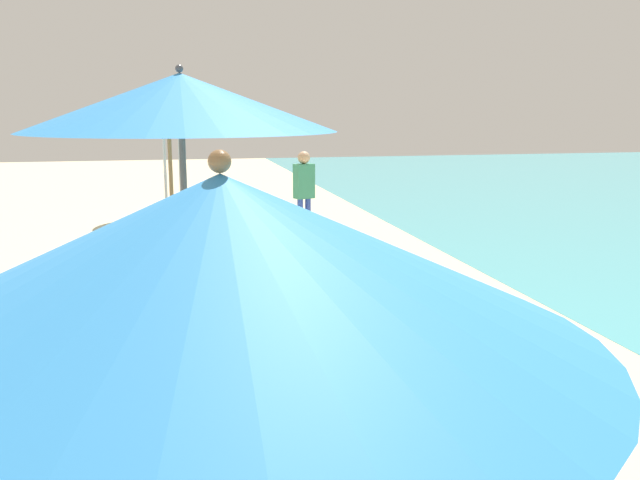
{
  "coord_description": "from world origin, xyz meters",
  "views": [
    {
      "loc": [
        0.42,
        5.64,
        2.55
      ],
      "look_at": [
        1.71,
        11.47,
        1.37
      ],
      "focal_mm": 37.52,
      "sensor_mm": 36.0,
      "label": 1
    }
  ],
  "objects_px": {
    "lounger_fourth_inland": "(304,449)",
    "umbrella_farthest": "(178,111)",
    "umbrella_sixth": "(162,105)",
    "lounger_fifth_shoreside": "(213,265)",
    "umbrella_third": "(222,261)",
    "lounger_farthest_inland": "(224,208)",
    "lounger_fourth_shoreside": "(245,339)",
    "beach_ball": "(9,291)",
    "cooler_box": "(319,244)",
    "lounger_sixth_inland": "(224,241)",
    "lounger_sixth_shoreside": "(212,218)",
    "lounger_farthest_shoreside": "(210,199)",
    "person_walking_mid": "(304,187)",
    "umbrella_fifth": "(168,110)",
    "umbrella_fourth": "(181,103)"
  },
  "relations": [
    {
      "from": "umbrella_sixth",
      "to": "beach_ball",
      "type": "distance_m",
      "value": 4.58
    },
    {
      "from": "umbrella_third",
      "to": "beach_ball",
      "type": "relative_size",
      "value": 6.29
    },
    {
      "from": "umbrella_fourth",
      "to": "lounger_fourth_shoreside",
      "type": "distance_m",
      "value": 2.5
    },
    {
      "from": "lounger_fifth_shoreside",
      "to": "umbrella_farthest",
      "type": "xyz_separation_m",
      "value": [
        -0.35,
        6.19,
        2.23
      ]
    },
    {
      "from": "umbrella_fourth",
      "to": "umbrella_fifth",
      "type": "distance_m",
      "value": 3.3
    },
    {
      "from": "umbrella_fifth",
      "to": "person_walking_mid",
      "type": "relative_size",
      "value": 1.62
    },
    {
      "from": "lounger_fourth_inland",
      "to": "lounger_farthest_inland",
      "type": "bearing_deg",
      "value": 77.02
    },
    {
      "from": "umbrella_third",
      "to": "beach_ball",
      "type": "bearing_deg",
      "value": 106.97
    },
    {
      "from": "lounger_sixth_inland",
      "to": "lounger_fourth_shoreside",
      "type": "bearing_deg",
      "value": -79.8
    },
    {
      "from": "lounger_fifth_shoreside",
      "to": "umbrella_third",
      "type": "bearing_deg",
      "value": -102.07
    },
    {
      "from": "umbrella_fourth",
      "to": "umbrella_fifth",
      "type": "bearing_deg",
      "value": 91.78
    },
    {
      "from": "lounger_fourth_inland",
      "to": "lounger_sixth_inland",
      "type": "xyz_separation_m",
      "value": [
        0.04,
        7.25,
        -0.01
      ]
    },
    {
      "from": "umbrella_fifth",
      "to": "person_walking_mid",
      "type": "distance_m",
      "value": 4.73
    },
    {
      "from": "umbrella_farthest",
      "to": "lounger_fourth_inland",
      "type": "bearing_deg",
      "value": -87.15
    },
    {
      "from": "lounger_farthest_shoreside",
      "to": "beach_ball",
      "type": "distance_m",
      "value": 8.55
    },
    {
      "from": "beach_ball",
      "to": "cooler_box",
      "type": "xyz_separation_m",
      "value": [
        4.66,
        2.25,
        -0.03
      ]
    },
    {
      "from": "lounger_sixth_shoreside",
      "to": "lounger_farthest_shoreside",
      "type": "relative_size",
      "value": 1.11
    },
    {
      "from": "umbrella_farthest",
      "to": "lounger_sixth_shoreside",
      "type": "bearing_deg",
      "value": -75.52
    },
    {
      "from": "umbrella_third",
      "to": "lounger_sixth_inland",
      "type": "relative_size",
      "value": 1.67
    },
    {
      "from": "lounger_farthest_inland",
      "to": "lounger_fourth_shoreside",
      "type": "bearing_deg",
      "value": -82.97
    },
    {
      "from": "umbrella_fifth",
      "to": "lounger_farthest_inland",
      "type": "distance_m",
      "value": 6.78
    },
    {
      "from": "umbrella_third",
      "to": "lounger_fourth_shoreside",
      "type": "bearing_deg",
      "value": 83.61
    },
    {
      "from": "lounger_sixth_shoreside",
      "to": "cooler_box",
      "type": "xyz_separation_m",
      "value": [
        1.74,
        -2.31,
        -0.17
      ]
    },
    {
      "from": "lounger_sixth_shoreside",
      "to": "person_walking_mid",
      "type": "bearing_deg",
      "value": -50.81
    },
    {
      "from": "lounger_farthest_shoreside",
      "to": "lounger_fourth_shoreside",
      "type": "bearing_deg",
      "value": -103.13
    },
    {
      "from": "person_walking_mid",
      "to": "umbrella_sixth",
      "type": "bearing_deg",
      "value": 67.33
    },
    {
      "from": "umbrella_fourth",
      "to": "umbrella_sixth",
      "type": "bearing_deg",
      "value": 91.64
    },
    {
      "from": "beach_ball",
      "to": "cooler_box",
      "type": "bearing_deg",
      "value": 25.8
    },
    {
      "from": "lounger_fourth_inland",
      "to": "umbrella_sixth",
      "type": "relative_size",
      "value": 0.5
    },
    {
      "from": "umbrella_sixth",
      "to": "lounger_fifth_shoreside",
      "type": "bearing_deg",
      "value": -76.32
    },
    {
      "from": "umbrella_sixth",
      "to": "person_walking_mid",
      "type": "distance_m",
      "value": 2.97
    },
    {
      "from": "lounger_fourth_inland",
      "to": "lounger_fifth_shoreside",
      "type": "bearing_deg",
      "value": 81.06
    },
    {
      "from": "lounger_fourth_shoreside",
      "to": "umbrella_farthest",
      "type": "height_order",
      "value": "umbrella_farthest"
    },
    {
      "from": "lounger_fourth_inland",
      "to": "umbrella_farthest",
      "type": "distance_m",
      "value": 12.18
    },
    {
      "from": "lounger_fourth_inland",
      "to": "umbrella_sixth",
      "type": "distance_m",
      "value": 8.84
    },
    {
      "from": "lounger_farthest_shoreside",
      "to": "person_walking_mid",
      "type": "xyz_separation_m",
      "value": [
        1.49,
        -4.8,
        0.82
      ]
    },
    {
      "from": "person_walking_mid",
      "to": "cooler_box",
      "type": "bearing_deg",
      "value": 165.8
    },
    {
      "from": "lounger_sixth_shoreside",
      "to": "umbrella_fourth",
      "type": "bearing_deg",
      "value": -105.56
    },
    {
      "from": "lounger_sixth_inland",
      "to": "lounger_farthest_shoreside",
      "type": "height_order",
      "value": "lounger_sixth_inland"
    },
    {
      "from": "lounger_fourth_shoreside",
      "to": "lounger_sixth_inland",
      "type": "xyz_separation_m",
      "value": [
        0.19,
        5.04,
        -0.02
      ]
    },
    {
      "from": "lounger_fifth_shoreside",
      "to": "cooler_box",
      "type": "xyz_separation_m",
      "value": [
        1.97,
        1.63,
        -0.09
      ]
    },
    {
      "from": "lounger_farthest_inland",
      "to": "umbrella_fifth",
      "type": "bearing_deg",
      "value": -89.82
    },
    {
      "from": "umbrella_fourth",
      "to": "lounger_sixth_inland",
      "type": "bearing_deg",
      "value": 83.09
    },
    {
      "from": "lounger_fifth_shoreside",
      "to": "umbrella_sixth",
      "type": "relative_size",
      "value": 0.47
    },
    {
      "from": "umbrella_sixth",
      "to": "lounger_fourth_inland",
      "type": "bearing_deg",
      "value": -83.96
    },
    {
      "from": "lounger_farthest_shoreside",
      "to": "lounger_farthest_inland",
      "type": "distance_m",
      "value": 2.27
    },
    {
      "from": "lounger_fourth_inland",
      "to": "lounger_sixth_shoreside",
      "type": "distance_m",
      "value": 9.72
    },
    {
      "from": "umbrella_fourth",
      "to": "person_walking_mid",
      "type": "height_order",
      "value": "umbrella_fourth"
    },
    {
      "from": "umbrella_third",
      "to": "lounger_fourth_shoreside",
      "type": "relative_size",
      "value": 1.65
    },
    {
      "from": "lounger_fifth_shoreside",
      "to": "umbrella_farthest",
      "type": "relative_size",
      "value": 0.51
    }
  ]
}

